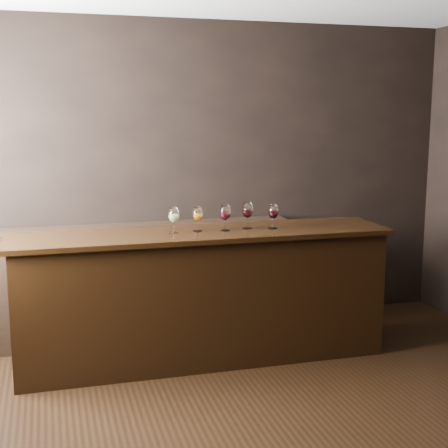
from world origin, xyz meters
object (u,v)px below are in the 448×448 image
object	(u,v)px
glass_white	(174,215)
glass_amber	(198,215)
bar_counter	(202,298)
glass_red_b	(247,211)
glass_red_c	(273,212)
back_bar_shelf	(138,281)
glass_red_a	(225,213)

from	to	relation	value
glass_white	glass_amber	world-z (taller)	glass_white
bar_counter	glass_amber	size ratio (longest dim) A/B	14.87
glass_red_b	glass_red_c	world-z (taller)	glass_red_b
glass_amber	glass_red_c	distance (m)	0.62
back_bar_shelf	glass_red_b	world-z (taller)	glass_red_b
bar_counter	glass_red_a	size ratio (longest dim) A/B	14.00
glass_red_c	bar_counter	bearing A→B (deg)	177.27
back_bar_shelf	glass_red_c	xyz separation A→B (m)	(1.01, -0.69, 0.68)
bar_counter	glass_amber	bearing A→B (deg)	153.53
glass_red_c	glass_amber	bearing A→B (deg)	175.93
glass_red_a	glass_red_b	bearing A→B (deg)	10.63
bar_counter	glass_red_c	distance (m)	0.90
back_bar_shelf	glass_amber	size ratio (longest dim) A/B	14.32
back_bar_shelf	glass_white	distance (m)	0.97
bar_counter	glass_white	xyz separation A→B (m)	(-0.22, 0.00, 0.68)
bar_counter	glass_amber	world-z (taller)	glass_amber
glass_red_a	glass_red_c	size ratio (longest dim) A/B	1.06
glass_white	glass_amber	size ratio (longest dim) A/B	1.04
glass_red_b	glass_amber	bearing A→B (deg)	-178.79
glass_red_a	glass_red_c	distance (m)	0.40
glass_white	back_bar_shelf	bearing A→B (deg)	106.68
glass_amber	glass_red_a	world-z (taller)	glass_red_a
glass_red_b	back_bar_shelf	bearing A→B (deg)	141.51
glass_amber	glass_red_c	bearing A→B (deg)	-4.07
bar_counter	glass_red_b	size ratio (longest dim) A/B	13.44
glass_red_c	glass_white	bearing A→B (deg)	177.73
glass_white	glass_red_b	world-z (taller)	glass_red_b
back_bar_shelf	glass_white	bearing A→B (deg)	-73.32
glass_white	glass_red_c	distance (m)	0.81
glass_red_c	glass_red_b	bearing A→B (deg)	165.39
glass_amber	glass_red_b	distance (m)	0.42
bar_counter	back_bar_shelf	world-z (taller)	bar_counter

